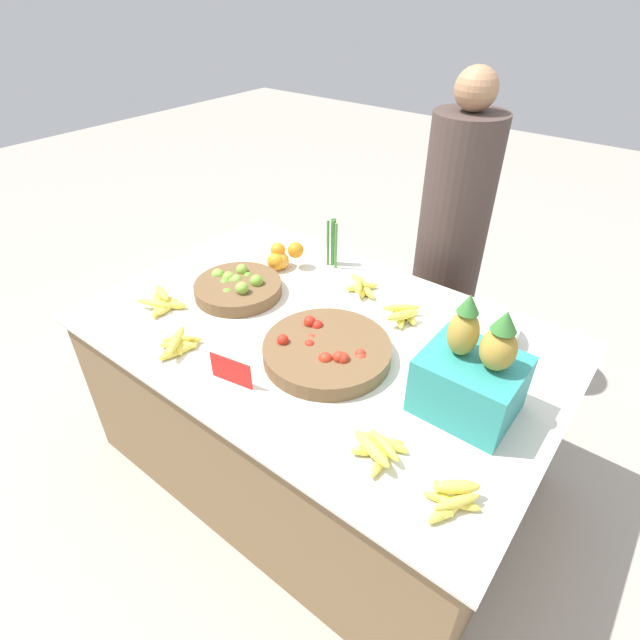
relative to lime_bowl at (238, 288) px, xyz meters
The scene contains 16 objects.
ground_plane 0.87m from the lime_bowl, ahead, with size 12.00×12.00×0.00m, color #ADA599.
market_table 0.58m from the lime_bowl, ahead, with size 1.75×1.15×0.72m.
lime_bowl is the anchor object (origin of this frame).
tomato_basket 0.55m from the lime_bowl, 10.59° to the right, with size 0.45×0.45×0.09m.
orange_pile 0.28m from the lime_bowl, 89.79° to the left, with size 0.14×0.15×0.12m.
metal_bowl 0.95m from the lime_bowl, 20.12° to the left, with size 0.30×0.30×0.08m.
price_sign 0.54m from the lime_bowl, 46.30° to the right, with size 0.15×0.03×0.10m.
produce_crate 1.03m from the lime_bowl, ahead, with size 0.29×0.25×0.40m.
veg_bundle 0.48m from the lime_bowl, 70.30° to the left, with size 0.06×0.05×0.22m.
banana_bunch_middle_left 0.40m from the lime_bowl, 76.03° to the right, with size 0.13×0.18×0.06m.
banana_bunch_front_right 0.98m from the lime_bowl, 20.74° to the right, with size 0.16×0.17×0.06m.
banana_bunch_middle_right 0.51m from the lime_bowl, 40.30° to the left, with size 0.17×0.17×0.06m.
banana_bunch_front_center 0.30m from the lime_bowl, 122.31° to the right, with size 0.19×0.15×0.06m.
banana_bunch_front_left 1.20m from the lime_bowl, 17.91° to the right, with size 0.15×0.17×0.06m.
banana_bunch_back_center 0.68m from the lime_bowl, 22.24° to the left, with size 0.16×0.17×0.06m.
vendor_person 1.04m from the lime_bowl, 60.08° to the left, with size 0.32×0.32×1.53m.
Camera 1 is at (0.92, -1.18, 1.84)m, focal length 28.00 mm.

